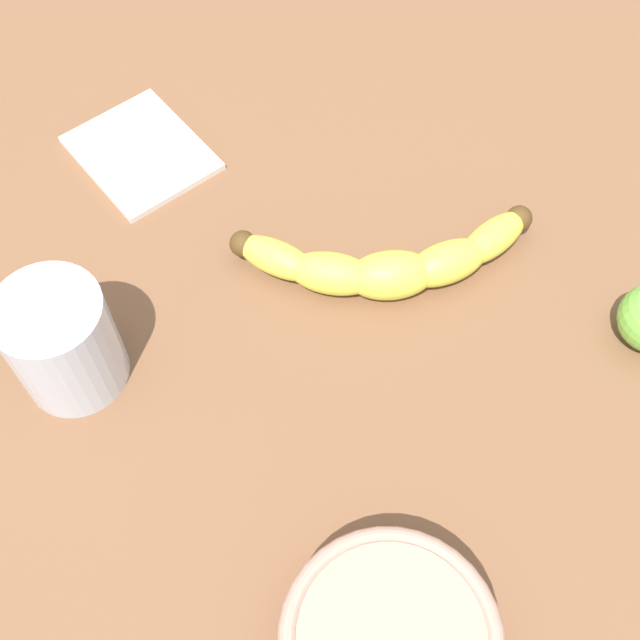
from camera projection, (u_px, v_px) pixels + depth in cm
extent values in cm
cube|color=brown|center=(301.00, 342.00, 62.32)|extent=(120.00, 120.00, 3.00)
ellipsoid|color=#DEDF46|center=(277.00, 258.00, 62.26)|extent=(7.15, 4.15, 2.74)
ellipsoid|color=#DEDF46|center=(332.00, 274.00, 61.52)|extent=(7.45, 6.16, 3.28)
ellipsoid|color=#DEDF46|center=(391.00, 275.00, 61.44)|extent=(7.39, 7.49, 3.81)
ellipsoid|color=#DEDF46|center=(446.00, 263.00, 62.04)|extent=(5.95, 7.47, 3.28)
ellipsoid|color=#DEDF46|center=(493.00, 238.00, 63.25)|extent=(3.86, 7.08, 2.74)
sphere|color=#513819|center=(243.00, 244.00, 62.98)|extent=(2.10, 2.10, 2.10)
sphere|color=#513819|center=(519.00, 218.00, 64.26)|extent=(2.10, 2.10, 2.10)
cylinder|color=silver|center=(63.00, 342.00, 55.60)|extent=(7.49, 7.49, 8.71)
cylinder|color=beige|center=(65.00, 347.00, 56.18)|extent=(6.99, 6.99, 6.86)
torus|color=tan|center=(391.00, 639.00, 45.41)|extent=(12.85, 12.85, 1.20)
cube|color=white|center=(141.00, 153.00, 70.00)|extent=(13.32, 11.56, 0.60)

